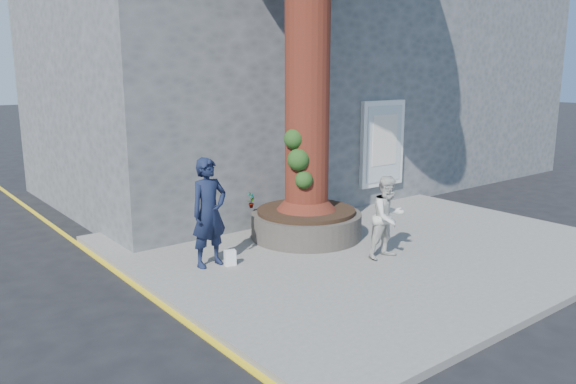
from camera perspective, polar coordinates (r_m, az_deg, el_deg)
ground at (r=9.96m, az=5.74°, el=-8.63°), size 120.00×120.00×0.00m
pavement at (r=11.61m, az=7.70°, el=-5.31°), size 9.00×8.00×0.12m
yellow_line at (r=9.12m, az=-13.12°, el=-10.87°), size 0.10×30.00×0.01m
stone_shop at (r=16.54m, az=-5.24°, el=10.84°), size 10.30×8.30×6.30m
neighbour_shop at (r=21.94m, az=12.89°, el=10.48°), size 6.00×8.00×6.00m
planter at (r=11.75m, az=1.86°, el=-3.20°), size 2.30×2.30×0.60m
man at (r=9.96m, az=-8.02°, el=-2.08°), size 0.74×0.52×1.95m
woman at (r=10.50m, az=10.13°, el=-2.54°), size 0.78×0.62×1.55m
shopping_bag at (r=10.15m, az=-5.91°, el=-6.66°), size 0.22×0.17×0.28m
plant_a at (r=11.75m, az=-3.78°, el=-0.81°), size 0.21×0.18×0.35m
plant_b at (r=12.79m, az=2.31°, el=0.50°), size 0.31×0.32×0.44m
plant_c at (r=12.80m, az=2.36°, el=0.30°), size 0.27×0.27×0.35m
plant_d at (r=12.66m, az=2.95°, el=-0.02°), size 0.31×0.32×0.27m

